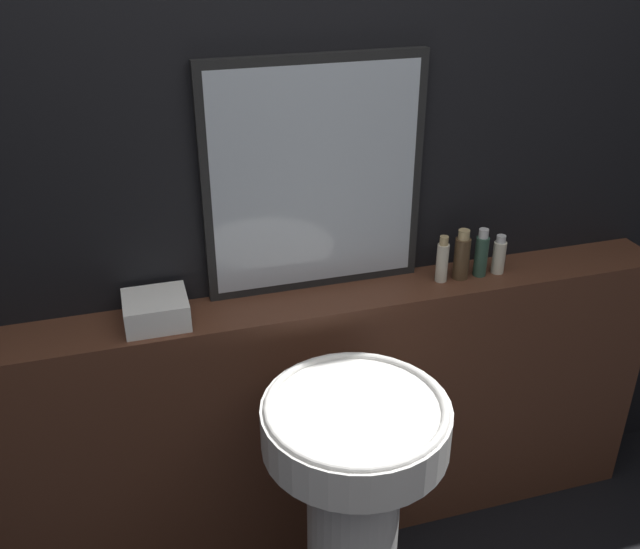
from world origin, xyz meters
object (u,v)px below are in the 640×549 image
body_wash_bottle (499,256)px  pedestal_sink (354,498)px  conditioner_bottle (462,256)px  shampoo_bottle (442,261)px  mirror (315,178)px  towel_stack (156,310)px  lotion_bottle (481,254)px

body_wash_bottle → pedestal_sink: bearing=-145.3°
conditioner_bottle → shampoo_bottle: bearing=180.0°
mirror → shampoo_bottle: mirror is taller
pedestal_sink → towel_stack: towel_stack is taller
conditioner_bottle → lotion_bottle: (0.07, 0.00, -0.00)m
mirror → shampoo_bottle: bearing=-12.2°
pedestal_sink → mirror: 0.90m
pedestal_sink → shampoo_bottle: size_ratio=5.80×
lotion_bottle → pedestal_sink: bearing=-142.4°
mirror → lotion_bottle: mirror is taller
conditioner_bottle → body_wash_bottle: (0.13, 0.00, -0.02)m
shampoo_bottle → body_wash_bottle: 0.20m
towel_stack → body_wash_bottle: (1.08, 0.00, 0.02)m
shampoo_bottle → body_wash_bottle: size_ratio=1.18×
pedestal_sink → shampoo_bottle: shampoo_bottle is taller
conditioner_bottle → lotion_bottle: bearing=0.0°
body_wash_bottle → towel_stack: bearing=180.0°
pedestal_sink → shampoo_bottle: bearing=45.4°
pedestal_sink → shampoo_bottle: 0.76m
pedestal_sink → body_wash_bottle: body_wash_bottle is taller
mirror → lotion_bottle: bearing=-9.1°
towel_stack → lotion_bottle: 1.01m
pedestal_sink → towel_stack: (-0.45, 0.43, 0.43)m
lotion_bottle → mirror: bearing=170.9°
conditioner_bottle → body_wash_bottle: bearing=0.0°
shampoo_bottle → lotion_bottle: 0.13m
pedestal_sink → mirror: size_ratio=1.26×
shampoo_bottle → mirror: bearing=167.8°
towel_stack → pedestal_sink: bearing=-43.8°
mirror → lotion_bottle: size_ratio=4.38×
mirror → conditioner_bottle: bearing=-10.5°
towel_stack → body_wash_bottle: body_wash_bottle is taller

